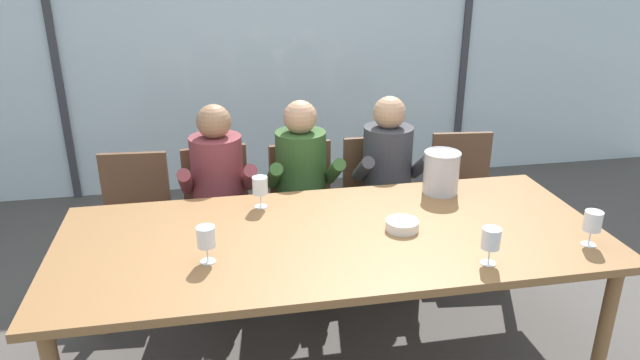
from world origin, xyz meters
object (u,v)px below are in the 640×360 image
Objects in this scene: person_maroon_top at (218,189)px; wine_glass_center_pour at (593,223)px; chair_near_curtain at (135,213)px; chair_right_of_center at (377,193)px; ice_bucket_primary at (441,172)px; person_charcoal_jacket at (390,177)px; wine_glass_by_left_taster at (491,240)px; tasting_bowl at (402,225)px; chair_center at (306,201)px; wine_glass_near_bucket at (206,238)px; person_olive_shirt at (303,183)px; chair_left_of_center at (219,205)px; dining_table at (333,244)px; chair_near_window_right at (463,188)px; wine_glass_by_right_taster at (260,187)px.

person_maroon_top reaches higher than wine_glass_center_pour.
chair_near_curtain and chair_right_of_center have the same top height.
chair_right_of_center is 3.57× the size of ice_bucket_primary.
person_charcoal_jacket reaches higher than wine_glass_center_pour.
chair_right_of_center is 5.05× the size of wine_glass_by_left_taster.
chair_right_of_center is 1.06m from tasting_bowl.
chair_center is 0.96m from ice_bucket_primary.
chair_near_curtain is 5.05× the size of wine_glass_center_pour.
wine_glass_near_bucket is at bearing 168.61° from wine_glass_by_left_taster.
person_charcoal_jacket is (0.57, 0.00, 0.00)m from person_olive_shirt.
ice_bucket_primary is at bearing -32.27° from person_olive_shirt.
ice_bucket_primary is 1.41× the size of wine_glass_center_pour.
chair_center is at bearing -9.46° from chair_left_of_center.
chair_near_curtain is at bearing 141.00° from wine_glass_by_left_taster.
chair_right_of_center is 0.72m from ice_bucket_primary.
chair_left_of_center is at bearing 119.04° from dining_table.
wine_glass_center_pour is at bearing -25.73° from chair_near_curtain.
wine_glass_center_pour is (1.19, -1.18, 0.18)m from person_olive_shirt.
chair_right_of_center is (0.51, 0.99, -0.18)m from dining_table.
person_olive_shirt is 6.88× the size of wine_glass_near_bucket.
chair_near_window_right is 5.05× the size of wine_glass_near_bucket.
wine_glass_by_left_taster is 1.00× the size of wine_glass_center_pour.
wine_glass_by_left_taster is (1.17, -1.26, 0.18)m from person_maroon_top.
wine_glass_by_right_taster is (-0.94, 0.80, 0.00)m from wine_glass_by_left_taster.
person_maroon_top is at bearing 122.75° from dining_table.
chair_right_of_center is 5.28× the size of tasting_bowl.
wine_glass_center_pour reaches higher than chair_near_curtain.
person_maroon_top is 6.88× the size of wine_glass_center_pour.
person_maroon_top is at bearing 86.13° from wine_glass_near_bucket.
person_olive_shirt is at bearing 91.03° from dining_table.
wine_glass_center_pour is 1.66m from wine_glass_by_right_taster.
tasting_bowl is (0.89, -0.86, 0.09)m from person_maroon_top.
wine_glass_near_bucket is at bearing -121.84° from person_olive_shirt.
person_olive_shirt is at bearing 55.96° from wine_glass_by_right_taster.
chair_right_of_center is at bearing 106.44° from person_charcoal_jacket.
chair_center is 1.06m from tasting_bowl.
chair_near_curtain is 0.52m from chair_left_of_center.
person_maroon_top reaches higher than wine_glass_near_bucket.
dining_table is 0.97m from chair_center.
chair_left_of_center is (-0.55, 0.98, -0.18)m from dining_table.
wine_glass_by_right_taster is (-0.84, -0.60, 0.35)m from chair_right_of_center.
ice_bucket_primary is 0.82m from wine_glass_by_left_taster.
ice_bucket_primary reaches higher than chair_near_curtain.
chair_near_curtain reaches higher than tasting_bowl.
person_maroon_top reaches higher than chair_near_curtain.
ice_bucket_primary is at bearing 121.66° from wine_glass_center_pour.
wine_glass_near_bucket is at bearing 174.46° from wine_glass_center_pour.
wine_glass_near_bucket is 1.00× the size of wine_glass_by_right_taster.
chair_center is at bearing -173.06° from chair_near_window_right.
chair_left_of_center is 0.57m from chair_center.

